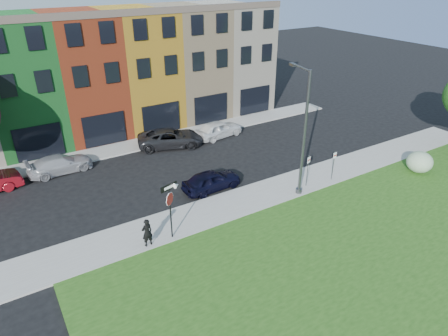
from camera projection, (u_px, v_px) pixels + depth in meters
ground at (275, 224)px, 23.25m from camera, size 120.00×120.00×0.00m
sidewalk_near at (271, 192)px, 26.43m from camera, size 40.00×3.00×0.12m
sidewalk_far at (135, 145)px, 33.21m from camera, size 40.00×2.40×0.12m
rowhouse_block at (110, 70)px, 35.88m from camera, size 30.00×10.12×10.00m
stop_sign at (170, 200)px, 20.91m from camera, size 1.02×0.31×3.34m
man at (147, 233)px, 20.98m from camera, size 0.68×0.52×1.63m
sedan_near at (212, 180)px, 26.56m from camera, size 2.02×4.19×1.37m
parked_car_silver at (60, 164)px, 28.77m from camera, size 2.45×4.77×1.31m
parked_car_dark at (171, 138)px, 32.83m from camera, size 5.76×6.88×1.49m
parked_car_white at (219, 129)px, 34.62m from camera, size 2.94×4.85×1.49m
street_lamp at (303, 134)px, 24.56m from camera, size 0.82×2.55×8.07m
parking_sign_a at (308, 167)px, 26.43m from camera, size 0.31×0.12×2.26m
parking_sign_b at (334, 162)px, 27.24m from camera, size 0.32×0.10×2.15m
shrub at (420, 162)px, 28.58m from camera, size 1.81×1.81×1.54m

